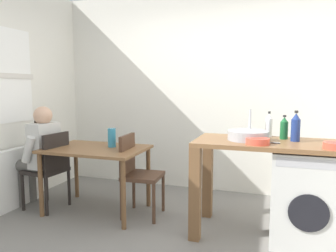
% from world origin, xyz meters
% --- Properties ---
extents(ground_plane, '(5.46, 5.46, 0.00)m').
position_xyz_m(ground_plane, '(0.00, 0.00, 0.00)').
color(ground_plane, slate).
extents(wall_back, '(4.60, 0.10, 2.70)m').
position_xyz_m(wall_back, '(0.00, 1.75, 1.35)').
color(wall_back, silver).
rests_on(wall_back, ground_plane).
extents(radiator, '(0.10, 0.80, 0.70)m').
position_xyz_m(radiator, '(-2.02, 0.30, 0.35)').
color(radiator, white).
rests_on(radiator, ground_plane).
extents(dining_table, '(1.10, 0.76, 0.74)m').
position_xyz_m(dining_table, '(-1.03, 0.52, 0.64)').
color(dining_table, brown).
rests_on(dining_table, ground_plane).
extents(chair_person_seat, '(0.44, 0.44, 0.90)m').
position_xyz_m(chair_person_seat, '(-1.58, 0.41, 0.51)').
color(chair_person_seat, black).
rests_on(chair_person_seat, ground_plane).
extents(chair_opposite, '(0.42, 0.42, 0.90)m').
position_xyz_m(chair_opposite, '(-0.56, 0.56, 0.51)').
color(chair_opposite, '#4C3323').
rests_on(chair_opposite, ground_plane).
extents(seated_person, '(0.52, 0.53, 1.20)m').
position_xyz_m(seated_person, '(-1.74, 0.43, 0.67)').
color(seated_person, '#595651').
rests_on(seated_person, ground_plane).
extents(kitchen_counter, '(1.50, 0.68, 0.92)m').
position_xyz_m(kitchen_counter, '(0.68, 0.49, 0.76)').
color(kitchen_counter, brown).
rests_on(kitchen_counter, ground_plane).
extents(washing_machine, '(0.60, 0.61, 0.86)m').
position_xyz_m(washing_machine, '(1.16, 0.48, 0.43)').
color(washing_machine, silver).
rests_on(washing_machine, ground_plane).
extents(sink_basin, '(0.38, 0.38, 0.09)m').
position_xyz_m(sink_basin, '(0.63, 0.49, 0.97)').
color(sink_basin, '#9EA0A5').
rests_on(sink_basin, kitchen_counter).
extents(tap, '(0.02, 0.02, 0.28)m').
position_xyz_m(tap, '(0.63, 0.67, 1.06)').
color(tap, '#B2B2B7').
rests_on(tap, kitchen_counter).
extents(bottle_tall_green, '(0.06, 0.06, 0.26)m').
position_xyz_m(bottle_tall_green, '(0.81, 0.76, 1.04)').
color(bottle_tall_green, silver).
rests_on(bottle_tall_green, kitchen_counter).
extents(bottle_squat_brown, '(0.08, 0.08, 0.23)m').
position_xyz_m(bottle_squat_brown, '(0.95, 0.66, 1.02)').
color(bottle_squat_brown, '#19592D').
rests_on(bottle_squat_brown, kitchen_counter).
extents(bottle_clear_small, '(0.08, 0.08, 0.28)m').
position_xyz_m(bottle_clear_small, '(1.05, 0.56, 1.05)').
color(bottle_clear_small, navy).
rests_on(bottle_clear_small, kitchen_counter).
extents(mixing_bowl, '(0.20, 0.20, 0.06)m').
position_xyz_m(mixing_bowl, '(0.73, 0.29, 0.95)').
color(mixing_bowl, '#D84C38').
rests_on(mixing_bowl, kitchen_counter).
extents(colander, '(0.20, 0.20, 0.06)m').
position_xyz_m(colander, '(1.34, 0.27, 0.95)').
color(colander, '#D84C38').
rests_on(colander, kitchen_counter).
extents(vase, '(0.09, 0.09, 0.21)m').
position_xyz_m(vase, '(-0.88, 0.62, 0.85)').
color(vase, teal).
rests_on(vase, dining_table).
extents(scissors, '(0.15, 0.06, 0.01)m').
position_xyz_m(scissors, '(0.84, 0.39, 0.92)').
color(scissors, '#B2B2B7').
rests_on(scissors, kitchen_counter).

